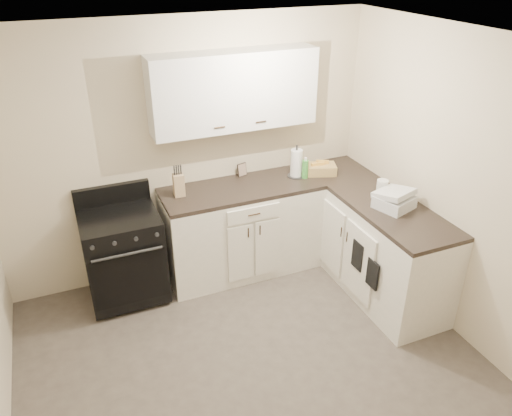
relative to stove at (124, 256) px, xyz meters
name	(u,v)px	position (x,y,z in m)	size (l,w,h in m)	color
floor	(262,382)	(0.76, -1.48, -0.46)	(3.60, 3.60, 0.00)	#473F38
ceiling	(265,51)	(0.76, -1.48, 2.04)	(3.60, 3.60, 0.00)	white
wall_back	(188,153)	(0.76, 0.32, 0.79)	(3.60, 3.60, 0.00)	beige
wall_right	(473,198)	(2.56, -1.48, 0.79)	(3.60, 3.60, 0.00)	beige
base_cabinets_back	(242,231)	(1.18, 0.02, -0.01)	(1.55, 0.60, 0.90)	silver
base_cabinets_right	(368,240)	(2.26, -0.63, -0.01)	(0.60, 1.90, 0.90)	silver
countertop_back	(241,189)	(1.18, 0.02, 0.46)	(1.55, 0.60, 0.04)	black
countertop_right	(374,197)	(2.26, -0.63, 0.46)	(0.60, 1.90, 0.04)	black
upper_cabinets	(234,91)	(1.18, 0.18, 1.38)	(1.55, 0.30, 0.70)	silver
stove	(124,256)	(0.00, 0.00, 0.00)	(0.69, 0.59, 0.84)	black
knife_block	(179,185)	(0.58, 0.08, 0.59)	(0.10, 0.09, 0.21)	tan
paper_towel	(296,163)	(1.78, 0.05, 0.62)	(0.12, 0.12, 0.28)	white
soap_bottle	(305,169)	(1.85, -0.02, 0.57)	(0.06, 0.06, 0.19)	green
picture_frame	(242,170)	(1.29, 0.28, 0.54)	(0.10, 0.01, 0.13)	black
wicker_basket	(321,169)	(2.04, 0.01, 0.53)	(0.29, 0.20, 0.10)	tan
countertop_grill	(394,202)	(2.27, -0.89, 0.53)	(0.30, 0.28, 0.11)	silver
glass_jar	(382,189)	(2.29, -0.68, 0.57)	(0.10, 0.10, 0.17)	silver
oven_mitt_near	(373,274)	(1.93, -1.16, 0.03)	(0.02, 0.15, 0.26)	black
oven_mitt_far	(358,256)	(1.93, -0.92, 0.07)	(0.02, 0.16, 0.27)	black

